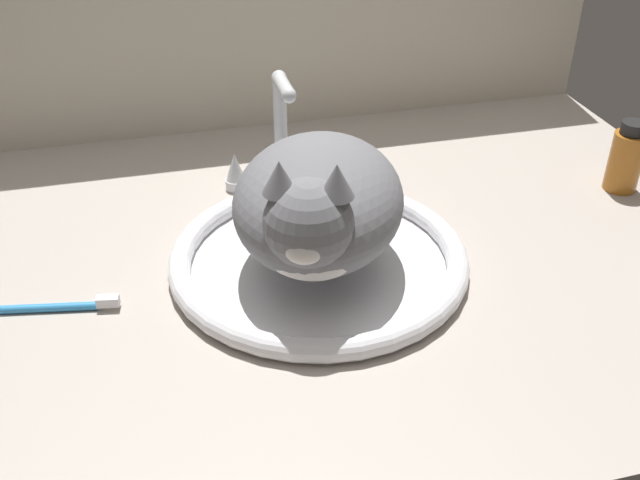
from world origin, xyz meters
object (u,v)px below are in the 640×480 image
sink_basin (320,258)px  amber_bottle (626,158)px  faucet (283,144)px  toothbrush (39,307)px  cat (318,205)px

sink_basin → amber_bottle: 49.30cm
faucet → toothbrush: (-33.77, -22.74, -6.14)cm
toothbrush → amber_bottle: bearing=6.5°
faucet → toothbrush: faucet is taller
amber_bottle → sink_basin: bearing=-169.9°
cat → toothbrush: size_ratio=1.79×
cat → amber_bottle: size_ratio=3.23×
sink_basin → cat: cat is taller
cat → toothbrush: cat is taller
sink_basin → faucet: 22.65cm
cat → amber_bottle: (49.00, 10.22, -5.00)cm
cat → toothbrush: 34.47cm
faucet → cat: bearing=-91.5°
sink_basin → toothbrush: size_ratio=1.95×
cat → amber_bottle: 50.31cm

